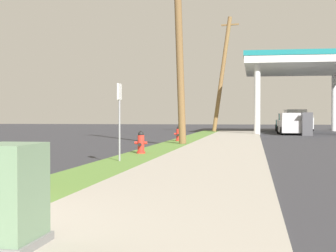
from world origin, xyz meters
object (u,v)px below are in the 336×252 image
at_px(fire_hydrant_nearest, 28,170).
at_px(fire_hydrant_third, 178,134).
at_px(street_sign_post, 119,106).
at_px(car_teal_by_near_pump, 289,123).
at_px(fire_hydrant_second, 141,144).
at_px(car_silver_by_far_pump, 292,125).
at_px(utility_cabinet, 10,200).
at_px(utility_pole_background, 222,73).
at_px(utility_pole_midground, 179,30).
at_px(truck_white_at_forecourt, 297,121).

xyz_separation_m(fire_hydrant_nearest, fire_hydrant_third, (0.04, 17.45, 0.00)).
height_order(street_sign_post, car_teal_by_near_pump, street_sign_post).
height_order(fire_hydrant_second, car_silver_by_far_pump, car_silver_by_far_pump).
bearing_deg(street_sign_post, car_silver_by_far_pump, 75.96).
bearing_deg(utility_cabinet, utility_pole_background, 90.36).
height_order(utility_cabinet, car_silver_by_far_pump, car_silver_by_far_pump).
bearing_deg(car_silver_by_far_pump, fire_hydrant_third, -115.01).
xyz_separation_m(fire_hydrant_nearest, street_sign_post, (0.09, 5.71, 1.19)).
bearing_deg(utility_pole_background, utility_cabinet, -89.64).
relative_size(fire_hydrant_third, street_sign_post, 0.35).
bearing_deg(fire_hydrant_nearest, utility_pole_midground, 88.34).
bearing_deg(utility_pole_background, fire_hydrant_third, -94.28).
height_order(fire_hydrant_third, utility_cabinet, utility_cabinet).
distance_m(utility_cabinet, car_silver_by_far_pump, 35.30).
bearing_deg(utility_pole_midground, utility_pole_background, 87.52).
bearing_deg(street_sign_post, utility_cabinet, -81.65).
distance_m(utility_pole_background, truck_white_at_forecourt, 11.12).
relative_size(fire_hydrant_second, utility_pole_background, 0.08).
xyz_separation_m(fire_hydrant_second, car_silver_by_far_pump, (6.43, 22.57, 0.28)).
bearing_deg(utility_pole_background, fire_hydrant_nearest, -92.11).
bearing_deg(truck_white_at_forecourt, utility_pole_background, -127.68).
bearing_deg(utility_pole_midground, street_sign_post, -92.14).
relative_size(fire_hydrant_nearest, fire_hydrant_second, 1.00).
xyz_separation_m(fire_hydrant_nearest, car_silver_by_far_pump, (6.47, 31.24, 0.28)).
height_order(fire_hydrant_nearest, truck_white_at_forecourt, truck_white_at_forecourt).
distance_m(fire_hydrant_second, fire_hydrant_third, 8.78).
relative_size(car_teal_by_near_pump, truck_white_at_forecourt, 0.82).
height_order(utility_pole_background, utility_cabinet, utility_pole_background).
relative_size(street_sign_post, truck_white_at_forecourt, 0.38).
bearing_deg(utility_cabinet, street_sign_post, 98.35).
distance_m(fire_hydrant_nearest, street_sign_post, 5.84).
distance_m(fire_hydrant_second, utility_pole_midground, 7.77).
relative_size(utility_cabinet, truck_white_at_forecourt, 0.18).
height_order(fire_hydrant_second, truck_white_at_forecourt, truck_white_at_forecourt).
distance_m(fire_hydrant_third, utility_cabinet, 21.19).
xyz_separation_m(car_teal_by_near_pump, car_silver_by_far_pump, (-0.19, -7.00, 0.00)).
distance_m(fire_hydrant_second, car_silver_by_far_pump, 23.47).
distance_m(utility_pole_midground, truck_white_at_forecourt, 28.10).
bearing_deg(utility_pole_midground, car_silver_by_far_pump, 69.77).
height_order(street_sign_post, car_silver_by_far_pump, street_sign_post).
relative_size(fire_hydrant_second, street_sign_post, 0.35).
bearing_deg(car_teal_by_near_pump, fire_hydrant_nearest, -99.89).
bearing_deg(utility_pole_midground, car_teal_by_near_pump, 75.08).
bearing_deg(fire_hydrant_second, fire_hydrant_third, 90.04).
bearing_deg(car_teal_by_near_pump, fire_hydrant_second, -102.62).
xyz_separation_m(utility_pole_midground, car_teal_by_near_pump, (6.24, 23.40, -4.42)).
height_order(fire_hydrant_nearest, utility_pole_midground, utility_pole_midground).
bearing_deg(truck_white_at_forecourt, fire_hydrant_nearest, -100.37).
relative_size(fire_hydrant_second, car_silver_by_far_pump, 0.16).
height_order(fire_hydrant_third, utility_pole_background, utility_pole_background).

